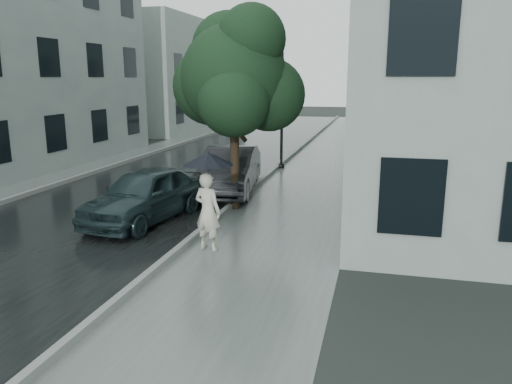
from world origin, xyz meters
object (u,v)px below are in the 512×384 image
(lamp_post, at_px, (278,101))
(street_tree, at_px, (235,76))
(car_near, at_px, (145,195))
(pedestrian, at_px, (208,211))
(car_far, at_px, (230,170))

(lamp_post, bearing_deg, street_tree, -105.26)
(car_near, bearing_deg, pedestrian, -27.92)
(car_near, bearing_deg, lamp_post, 86.98)
(pedestrian, xyz_separation_m, car_near, (-2.44, 1.82, -0.17))
(car_near, bearing_deg, car_far, 81.11)
(pedestrian, distance_m, lamp_post, 10.86)
(street_tree, bearing_deg, car_far, 112.39)
(pedestrian, distance_m, car_near, 3.05)
(lamp_post, distance_m, car_near, 9.28)
(car_near, bearing_deg, street_tree, 53.30)
(pedestrian, bearing_deg, car_far, -61.71)
(street_tree, height_order, car_near, street_tree)
(street_tree, xyz_separation_m, car_near, (-2.00, -1.96, -3.13))
(street_tree, bearing_deg, pedestrian, -83.27)
(street_tree, distance_m, car_far, 3.69)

